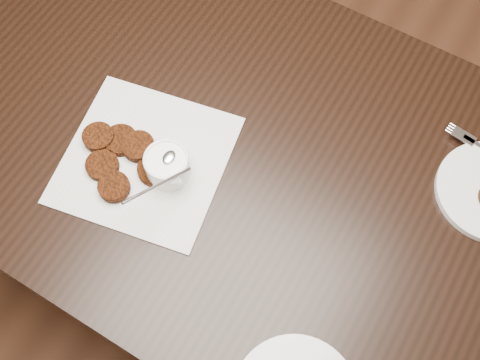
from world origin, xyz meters
The scene contains 5 objects.
floor centered at (0.00, 0.00, 0.00)m, with size 4.00×4.00×0.00m, color #532E1C.
table centered at (0.04, 0.11, 0.38)m, with size 1.39×0.89×0.75m, color black.
napkin centered at (-0.10, -0.01, 0.75)m, with size 0.32×0.32×0.00m, color white.
sauce_ramekin centered at (-0.04, -0.01, 0.82)m, with size 0.12×0.12×0.12m, color white, non-canonical shape.
patty_cluster centered at (-0.15, -0.03, 0.77)m, with size 0.24×0.24×0.02m, color #57230B, non-canonical shape.
Camera 1 is at (0.35, -0.39, 1.82)m, focal length 44.42 mm.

